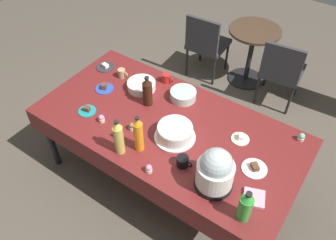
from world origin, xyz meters
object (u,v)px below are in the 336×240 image
object	(u,v)px
dessert_plate_cobalt	(104,88)
coffee_mug_tan	(122,73)
dessert_plate_teal	(87,110)
soda_bottle_cola	(147,92)
potluck_table	(168,129)
soda_bottle_ginger_ale	(119,138)
glass_salad_bowl	(183,95)
cupcake_vanilla	(101,119)
slow_cooker	(215,171)
dessert_plate_cream	(240,138)
frosted_layer_cake	(175,132)
maroon_chair_right	(282,69)
coffee_mug_black	(183,161)
soda_bottle_orange_juice	(139,134)
cupcake_rose	(149,169)
coffee_mug_red	(167,78)
cupcake_mint	(132,126)
cupcake_berry	(301,137)
soda_bottle_lime_soda	(245,207)
ceramic_snack_bowl	(141,85)
dessert_plate_white	(254,168)
maroon_chair_left	(206,42)
round_cafe_table	(252,46)
dessert_plate_charcoal	(105,67)

from	to	relation	value
dessert_plate_cobalt	coffee_mug_tan	bearing A→B (deg)	84.11
dessert_plate_teal	coffee_mug_tan	distance (m)	0.53
dessert_plate_teal	soda_bottle_cola	size ratio (longest dim) A/B	0.52
potluck_table	soda_bottle_ginger_ale	bearing A→B (deg)	-107.37
glass_salad_bowl	dessert_plate_cobalt	world-z (taller)	glass_salad_bowl
glass_salad_bowl	cupcake_vanilla	distance (m)	0.73
slow_cooker	dessert_plate_teal	world-z (taller)	slow_cooker
glass_salad_bowl	dessert_plate_cream	world-z (taller)	glass_salad_bowl
frosted_layer_cake	dessert_plate_cobalt	xyz separation A→B (m)	(-0.85, 0.13, -0.04)
maroon_chair_right	dessert_plate_cream	bearing A→B (deg)	-83.98
slow_cooker	dessert_plate_cobalt	bearing A→B (deg)	165.38
coffee_mug_tan	dessert_plate_cream	bearing A→B (deg)	-3.64
dessert_plate_cobalt	coffee_mug_black	bearing A→B (deg)	-16.92
dessert_plate_teal	soda_bottle_orange_juice	world-z (taller)	soda_bottle_orange_juice
cupcake_rose	coffee_mug_red	world-z (taller)	coffee_mug_red
cupcake_mint	cupcake_berry	world-z (taller)	same
soda_bottle_lime_soda	maroon_chair_right	world-z (taller)	soda_bottle_lime_soda
ceramic_snack_bowl	dessert_plate_teal	size ratio (longest dim) A/B	1.71
glass_salad_bowl	dessert_plate_cobalt	bearing A→B (deg)	-155.75
slow_cooker	soda_bottle_ginger_ale	world-z (taller)	slow_cooker
frosted_layer_cake	dessert_plate_white	xyz separation A→B (m)	(0.64, 0.07, -0.05)
frosted_layer_cake	soda_bottle_ginger_ale	size ratio (longest dim) A/B	1.01
dessert_plate_white	coffee_mug_red	size ratio (longest dim) A/B	1.63
slow_cooker	coffee_mug_red	size ratio (longest dim) A/B	3.01
cupcake_rose	coffee_mug_black	world-z (taller)	coffee_mug_black
slow_cooker	cupcake_vanilla	world-z (taller)	slow_cooker
dessert_plate_cobalt	maroon_chair_left	size ratio (longest dim) A/B	0.19
cupcake_rose	soda_bottle_ginger_ale	xyz separation A→B (m)	(-0.29, 0.03, 0.12)
maroon_chair_left	round_cafe_table	distance (m)	0.54
dessert_plate_charcoal	coffee_mug_tan	world-z (taller)	coffee_mug_tan
dessert_plate_cobalt	maroon_chair_right	size ratio (longest dim) A/B	0.19
dessert_plate_charcoal	soda_bottle_cola	world-z (taller)	soda_bottle_cola
potluck_table	soda_bottle_orange_juice	bearing A→B (deg)	-95.85
ceramic_snack_bowl	glass_salad_bowl	bearing A→B (deg)	14.52
ceramic_snack_bowl	dessert_plate_cobalt	xyz separation A→B (m)	(-0.27, -0.20, -0.02)
round_cafe_table	dessert_plate_cream	bearing A→B (deg)	-69.70
dessert_plate_white	soda_bottle_lime_soda	distance (m)	0.42
potluck_table	glass_salad_bowl	size ratio (longest dim) A/B	9.59
dessert_plate_cobalt	cupcake_rose	distance (m)	1.02
maroon_chair_right	soda_bottle_ginger_ale	bearing A→B (deg)	-104.94
soda_bottle_orange_juice	round_cafe_table	world-z (taller)	soda_bottle_orange_juice
soda_bottle_cola	ceramic_snack_bowl	bearing A→B (deg)	142.85
dessert_plate_charcoal	maroon_chair_right	distance (m)	1.90
cupcake_vanilla	coffee_mug_tan	world-z (taller)	coffee_mug_tan
frosted_layer_cake	cupcake_vanilla	size ratio (longest dim) A/B	4.84
frosted_layer_cake	cupcake_mint	distance (m)	0.36
glass_salad_bowl	cupcake_berry	bearing A→B (deg)	6.17
dessert_plate_teal	dessert_plate_white	size ratio (longest dim) A/B	0.80
coffee_mug_tan	maroon_chair_left	size ratio (longest dim) A/B	0.13
dessert_plate_cobalt	soda_bottle_cola	size ratio (longest dim) A/B	0.57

